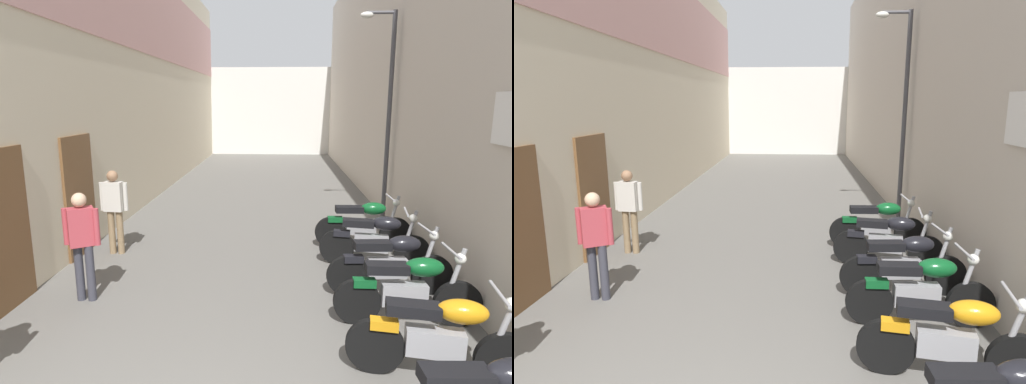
# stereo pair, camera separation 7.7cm
# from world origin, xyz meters

# --- Properties ---
(ground_plane) EXTENTS (37.23, 37.23, 0.00)m
(ground_plane) POSITION_xyz_m (0.00, 8.61, 0.00)
(ground_plane) COLOR #66635E
(building_left) EXTENTS (0.45, 21.23, 7.25)m
(building_left) POSITION_xyz_m (-3.31, 10.57, 3.66)
(building_left) COLOR beige
(building_left) RESTS_ON ground
(building_right) EXTENTS (0.45, 21.23, 7.40)m
(building_right) POSITION_xyz_m (3.32, 10.61, 3.70)
(building_right) COLOR beige
(building_right) RESTS_ON ground
(building_far_end) EXTENTS (9.25, 2.00, 4.54)m
(building_far_end) POSITION_xyz_m (0.00, 22.23, 2.27)
(building_far_end) COLOR silver
(building_far_end) RESTS_ON ground
(motorcycle_second) EXTENTS (1.84, 0.58, 1.04)m
(motorcycle_second) POSITION_xyz_m (2.18, 2.13, 0.50)
(motorcycle_second) COLOR black
(motorcycle_second) RESTS_ON ground
(motorcycle_third) EXTENTS (1.85, 0.58, 1.04)m
(motorcycle_third) POSITION_xyz_m (2.18, 3.25, 0.50)
(motorcycle_third) COLOR black
(motorcycle_third) RESTS_ON ground
(motorcycle_fourth) EXTENTS (1.85, 0.58, 1.04)m
(motorcycle_fourth) POSITION_xyz_m (2.18, 4.13, 0.50)
(motorcycle_fourth) COLOR black
(motorcycle_fourth) RESTS_ON ground
(motorcycle_fifth) EXTENTS (1.84, 0.58, 1.04)m
(motorcycle_fifth) POSITION_xyz_m (2.18, 5.22, 0.50)
(motorcycle_fifth) COLOR black
(motorcycle_fifth) RESTS_ON ground
(motorcycle_sixth) EXTENTS (1.85, 0.58, 1.04)m
(motorcycle_sixth) POSITION_xyz_m (2.18, 6.22, 0.50)
(motorcycle_sixth) COLOR black
(motorcycle_sixth) RESTS_ON ground
(pedestrian_mid_alley) EXTENTS (0.52, 0.35, 1.57)m
(pedestrian_mid_alley) POSITION_xyz_m (-2.19, 3.71, 0.92)
(pedestrian_mid_alley) COLOR #383842
(pedestrian_mid_alley) RESTS_ON ground
(pedestrian_further_down) EXTENTS (0.52, 0.22, 1.57)m
(pedestrian_further_down) POSITION_xyz_m (-2.48, 5.63, 0.92)
(pedestrian_further_down) COLOR #8C7251
(pedestrian_further_down) RESTS_ON ground
(street_lamp) EXTENTS (0.79, 0.18, 4.70)m
(street_lamp) POSITION_xyz_m (2.88, 8.02, 2.75)
(street_lamp) COLOR #47474C
(street_lamp) RESTS_ON ground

